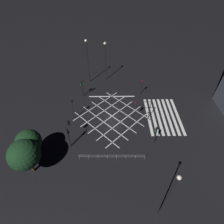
# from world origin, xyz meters

# --- Properties ---
(ground_plane) EXTENTS (200.00, 200.00, 0.00)m
(ground_plane) POSITION_xyz_m (0.00, 0.00, 0.00)
(ground_plane) COLOR black
(road_markings) EXTENTS (14.17, 19.45, 0.01)m
(road_markings) POSITION_xyz_m (0.31, -5.98, 0.00)
(road_markings) COLOR silver
(road_markings) RESTS_ON ground_plane
(traffic_light_ne_cross) EXTENTS (0.36, 0.39, 4.07)m
(traffic_light_ne_cross) POSITION_xyz_m (5.77, 5.67, 2.91)
(traffic_light_ne_cross) COLOR black
(traffic_light_ne_cross) RESTS_ON ground_plane
(traffic_light_se_main) EXTENTS (0.39, 0.36, 3.76)m
(traffic_light_se_main) POSITION_xyz_m (6.37, -5.99, 2.69)
(traffic_light_se_main) COLOR black
(traffic_light_se_main) RESTS_ON ground_plane
(traffic_light_ne_main) EXTENTS (0.39, 0.36, 3.63)m
(traffic_light_ne_main) POSITION_xyz_m (5.99, 6.11, 2.60)
(traffic_light_ne_main) COLOR black
(traffic_light_ne_main) RESTS_ON ground_plane
(traffic_light_nw_cross) EXTENTS (0.36, 0.39, 3.90)m
(traffic_light_nw_cross) POSITION_xyz_m (-6.41, 6.45, 2.79)
(traffic_light_nw_cross) COLOR black
(traffic_light_nw_cross) RESTS_ON ground_plane
(traffic_light_median_south) EXTENTS (0.36, 2.71, 4.03)m
(traffic_light_median_south) POSITION_xyz_m (-0.52, -5.18, 2.97)
(traffic_light_median_south) COLOR black
(traffic_light_median_south) RESTS_ON ground_plane
(traffic_light_sw_cross) EXTENTS (0.36, 0.39, 3.68)m
(traffic_light_sw_cross) POSITION_xyz_m (-5.99, -6.52, 2.63)
(traffic_light_sw_cross) COLOR black
(traffic_light_sw_cross) RESTS_ON ground_plane
(traffic_light_median_north) EXTENTS (0.36, 0.39, 4.58)m
(traffic_light_median_north) POSITION_xyz_m (-0.54, 6.66, 3.26)
(traffic_light_median_north) COLOR black
(traffic_light_median_north) RESTS_ON ground_plane
(traffic_light_nw_main) EXTENTS (1.86, 0.36, 4.42)m
(traffic_light_nw_main) POSITION_xyz_m (-5.75, 6.47, 3.20)
(traffic_light_nw_main) COLOR black
(traffic_light_nw_main) RESTS_ON ground_plane
(street_lamp_east) EXTENTS (0.52, 0.52, 9.66)m
(street_lamp_east) POSITION_xyz_m (11.20, 4.96, 6.71)
(street_lamp_east) COLOR black
(street_lamp_east) RESTS_ON ground_plane
(street_lamp_west) EXTENTS (0.58, 0.58, 8.80)m
(street_lamp_west) POSITION_xyz_m (12.03, 1.31, 6.52)
(street_lamp_west) COLOR black
(street_lamp_west) RESTS_ON ground_plane
(street_lamp_far) EXTENTS (0.40, 0.40, 9.67)m
(street_lamp_far) POSITION_xyz_m (-16.29, -5.20, 5.92)
(street_lamp_far) COLOR black
(street_lamp_far) RESTS_ON ground_plane
(street_tree_near) EXTENTS (3.97, 3.97, 6.06)m
(street_tree_near) POSITION_xyz_m (-10.62, 10.98, 4.06)
(street_tree_near) COLOR #38281C
(street_tree_near) RESTS_ON ground_plane
(street_tree_far) EXTENTS (3.44, 3.44, 5.38)m
(street_tree_far) POSITION_xyz_m (-8.38, 11.34, 3.64)
(street_tree_far) COLOR #38281C
(street_tree_far) RESTS_ON ground_plane
(pedestrian_railing) EXTENTS (0.14, 9.62, 1.05)m
(pedestrian_railing) POSITION_xyz_m (-8.88, 0.08, 0.67)
(pedestrian_railing) COLOR #9EA0A5
(pedestrian_railing) RESTS_ON ground_plane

